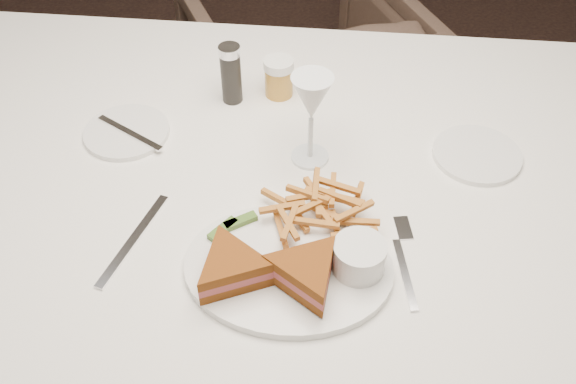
{
  "coord_description": "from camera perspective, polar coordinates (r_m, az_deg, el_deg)",
  "views": [
    {
      "loc": [
        0.26,
        -0.62,
        1.53
      ],
      "look_at": [
        0.26,
        0.11,
        0.8
      ],
      "focal_mm": 40.0,
      "sensor_mm": 36.0,
      "label": 1
    }
  ],
  "objects": [
    {
      "name": "table",
      "position": [
        1.39,
        -0.02,
        -10.93
      ],
      "size": [
        1.71,
        1.24,
        0.75
      ],
      "primitive_type": "cube",
      "rotation": [
        0.0,
        0.0,
        -0.11
      ],
      "color": "white",
      "rests_on": "ground"
    },
    {
      "name": "table_setting",
      "position": [
        1.03,
        0.53,
        -1.12
      ],
      "size": [
        0.81,
        0.65,
        0.18
      ],
      "color": "white",
      "rests_on": "table"
    },
    {
      "name": "chair_far",
      "position": [
        2.1,
        1.32,
        10.45
      ],
      "size": [
        0.83,
        0.8,
        0.67
      ],
      "primitive_type": "imported",
      "rotation": [
        0.0,
        0.0,
        3.52
      ],
      "color": "#4B382E",
      "rests_on": "ground"
    }
  ]
}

